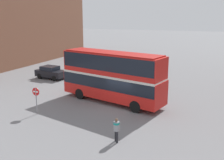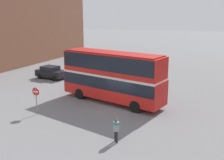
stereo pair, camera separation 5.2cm
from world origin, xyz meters
name	(u,v)px [view 1 (the left image)]	position (x,y,z in m)	size (l,w,h in m)	color
ground_plane	(120,108)	(0.00, 0.00, 0.00)	(240.00, 240.00, 0.00)	slate
double_decker_bus	(112,74)	(-1.25, 1.27, 2.69)	(10.38, 4.72, 4.70)	red
pedestrian_foreground	(116,128)	(2.10, -6.04, 0.99)	(0.56, 0.56, 1.62)	#232328
parked_car_kerb_near	(51,72)	(-12.07, 6.84, 0.82)	(4.11, 2.21, 1.61)	black
no_entry_sign	(36,96)	(-5.72, -4.03, 1.54)	(0.67, 0.08, 2.27)	gray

